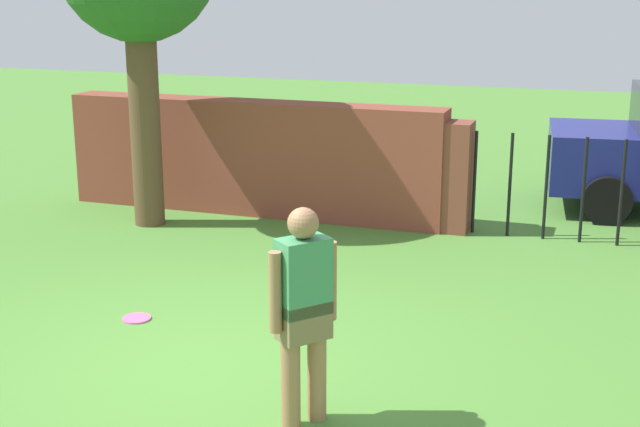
# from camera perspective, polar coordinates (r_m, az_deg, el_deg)

# --- Properties ---
(ground_plane) EXTENTS (40.00, 40.00, 0.00)m
(ground_plane) POSITION_cam_1_polar(r_m,az_deg,el_deg) (7.59, -7.80, -9.58)
(ground_plane) COLOR #4C8433
(brick_wall) EXTENTS (5.27, 0.50, 1.54)m
(brick_wall) POSITION_cam_1_polar(r_m,az_deg,el_deg) (12.02, -4.34, 3.63)
(brick_wall) COLOR brown
(brick_wall) RESTS_ON ground
(person) EXTENTS (0.40, 0.44, 1.62)m
(person) POSITION_cam_1_polar(r_m,az_deg,el_deg) (6.25, -1.07, -6.04)
(person) COLOR #9E704C
(person) RESTS_ON ground
(fence_gate) EXTENTS (3.17, 0.44, 1.40)m
(fence_gate) POSITION_cam_1_polar(r_m,az_deg,el_deg) (11.11, 15.51, 1.78)
(fence_gate) COLOR brown
(fence_gate) RESTS_ON ground
(frisbee_pink) EXTENTS (0.27, 0.27, 0.02)m
(frisbee_pink) POSITION_cam_1_polar(r_m,az_deg,el_deg) (8.61, -11.74, -6.64)
(frisbee_pink) COLOR pink
(frisbee_pink) RESTS_ON ground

